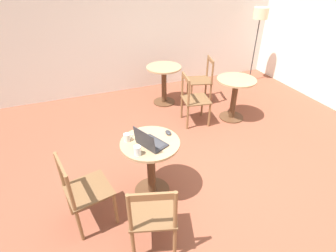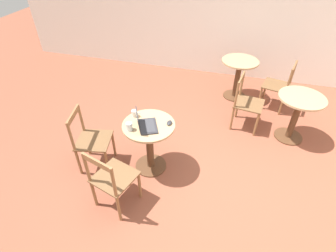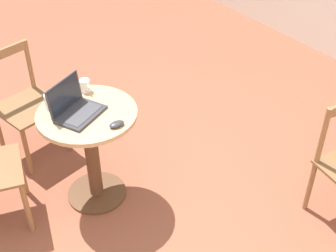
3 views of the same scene
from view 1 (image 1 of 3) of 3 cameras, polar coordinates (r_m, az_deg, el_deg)
The scene contains 14 objects.
ground_plane at distance 3.47m, azimuth 8.35°, elevation -12.07°, with size 16.00×16.00×0.00m, color brown.
wall_back at distance 5.60m, azimuth -7.47°, elevation 21.17°, with size 9.40×0.06×2.70m.
cafe_table_near at distance 3.00m, azimuth -3.77°, elevation -7.07°, with size 0.66×0.66×0.74m.
cafe_table_mid at distance 4.66m, azimuth 14.36°, elevation 7.26°, with size 0.66×0.66×0.74m.
cafe_table_far at distance 5.08m, azimuth -0.89°, elevation 10.35°, with size 0.66×0.66×0.74m.
chair_near_front at distance 2.53m, azimuth -3.32°, elevation -18.73°, with size 0.54×0.54×0.87m.
chair_near_left at distance 2.85m, azimuth -17.80°, elevation -13.34°, with size 0.51×0.51×0.87m.
chair_mid_left at distance 4.43m, azimuth 5.55°, elevation 5.75°, with size 0.49×0.49×0.87m.
chair_far_right at distance 5.22m, azimuth 7.35°, elevation 9.89°, with size 0.53×0.53×0.87m.
floor_lamp at distance 6.22m, azimuth 19.31°, elevation 20.81°, with size 0.31×0.31×1.61m.
laptop at distance 2.78m, azimuth -3.97°, elevation -3.51°, with size 0.34×0.37×0.22m.
mouse at distance 2.97m, azimuth 0.05°, elevation -1.41°, with size 0.06×0.10×0.03m.
mug at distance 2.88m, azimuth -8.88°, elevation -2.47°, with size 0.11×0.07×0.09m.
drinking_glass at distance 2.66m, azimuth -6.66°, elevation -5.33°, with size 0.07×0.07×0.10m.
Camera 1 is at (-1.35, -2.11, 2.41)m, focal length 28.00 mm.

